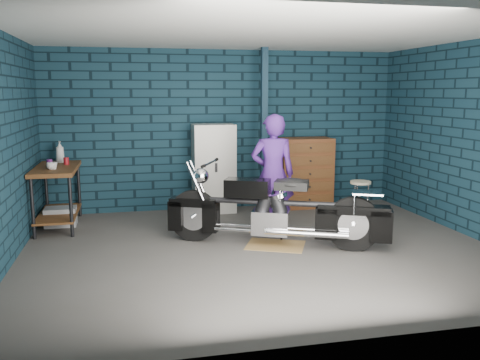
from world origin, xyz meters
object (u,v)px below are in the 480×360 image
(tool_chest, at_px, (305,173))
(person, at_px, (273,174))
(storage_bin, at_px, (61,217))
(workbench, at_px, (58,197))
(motorcycle, at_px, (276,205))
(shop_stool, at_px, (360,200))
(locker, at_px, (214,168))

(tool_chest, bearing_deg, person, -124.63)
(storage_bin, bearing_deg, tool_chest, 6.23)
(workbench, distance_m, storage_bin, 0.32)
(motorcycle, distance_m, tool_chest, 2.39)
(tool_chest, bearing_deg, motorcycle, -118.57)
(storage_bin, distance_m, shop_stool, 4.66)
(person, bearing_deg, locker, -57.19)
(workbench, xyz_separation_m, storage_bin, (0.02, 0.04, -0.31))
(person, bearing_deg, shop_stool, -151.95)
(motorcycle, height_order, shop_stool, motorcycle)
(motorcycle, xyz_separation_m, storage_bin, (-2.89, 1.66, -0.41))
(motorcycle, relative_size, locker, 1.69)
(locker, bearing_deg, workbench, -168.87)
(storage_bin, height_order, locker, locker)
(locker, height_order, tool_chest, locker)
(tool_chest, bearing_deg, locker, 180.00)
(workbench, relative_size, shop_stool, 2.34)
(workbench, bearing_deg, tool_chest, 6.75)
(motorcycle, relative_size, tool_chest, 2.05)
(workbench, relative_size, storage_bin, 3.10)
(tool_chest, height_order, shop_stool, tool_chest)
(workbench, xyz_separation_m, shop_stool, (4.65, -0.47, -0.16))
(workbench, xyz_separation_m, motorcycle, (2.91, -1.62, 0.09))
(motorcycle, height_order, person, person)
(workbench, bearing_deg, person, -17.88)
(shop_stool, bearing_deg, tool_chest, 122.01)
(motorcycle, bearing_deg, person, 102.69)
(storage_bin, bearing_deg, workbench, -116.57)
(person, relative_size, storage_bin, 3.76)
(workbench, distance_m, shop_stool, 4.67)
(locker, relative_size, shop_stool, 2.46)
(person, relative_size, shop_stool, 2.83)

